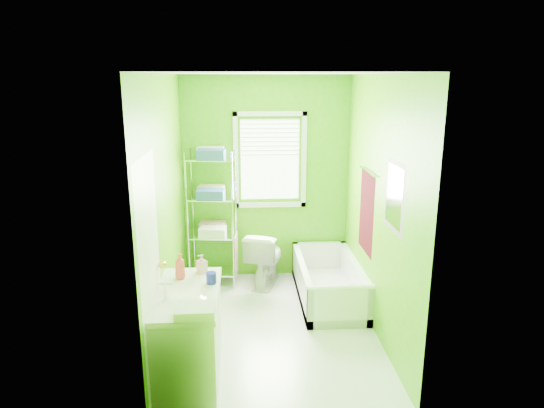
{
  "coord_description": "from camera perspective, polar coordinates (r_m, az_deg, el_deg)",
  "views": [
    {
      "loc": [
        -0.3,
        -4.62,
        2.57
      ],
      "look_at": [
        0.0,
        0.25,
        1.29
      ],
      "focal_mm": 32.0,
      "sensor_mm": 36.0,
      "label": 1
    }
  ],
  "objects": [
    {
      "name": "right_wall_decor",
      "position": [
        4.95,
        12.21,
        -0.21
      ],
      "size": [
        0.04,
        1.48,
        1.17
      ],
      "color": "#40070E",
      "rests_on": "ground"
    },
    {
      "name": "bathtub",
      "position": [
        5.87,
        6.66,
        -9.67
      ],
      "size": [
        0.7,
        1.51,
        0.49
      ],
      "color": "white",
      "rests_on": "ground"
    },
    {
      "name": "toilet",
      "position": [
        6.17,
        -0.82,
        -6.3
      ],
      "size": [
        0.59,
        0.79,
        0.71
      ],
      "primitive_type": "imported",
      "rotation": [
        0.0,
        0.0,
        2.83
      ],
      "color": "white",
      "rests_on": "ground"
    },
    {
      "name": "window",
      "position": [
        6.13,
        -0.24,
        5.77
      ],
      "size": [
        0.92,
        0.05,
        1.22
      ],
      "color": "white",
      "rests_on": "ground"
    },
    {
      "name": "ground",
      "position": [
        5.3,
        0.15,
        -14.29
      ],
      "size": [
        2.9,
        2.9,
        0.0
      ],
      "primitive_type": "plane",
      "color": "silver",
      "rests_on": "ground"
    },
    {
      "name": "wire_shelf_unit",
      "position": [
        6.03,
        -6.93,
        0.19
      ],
      "size": [
        0.61,
        0.5,
        1.74
      ],
      "color": "silver",
      "rests_on": "ground"
    },
    {
      "name": "vanity",
      "position": [
        4.4,
        -9.79,
        -14.6
      ],
      "size": [
        0.55,
        1.08,
        1.05
      ],
      "color": "silver",
      "rests_on": "ground"
    },
    {
      "name": "door",
      "position": [
        4.02,
        -14.0,
        -8.72
      ],
      "size": [
        0.09,
        0.8,
        2.0
      ],
      "color": "white",
      "rests_on": "ground"
    },
    {
      "name": "room_envelope",
      "position": [
        4.74,
        0.16,
        2.29
      ],
      "size": [
        2.14,
        2.94,
        2.62
      ],
      "color": "#489D07",
      "rests_on": "ground"
    }
  ]
}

